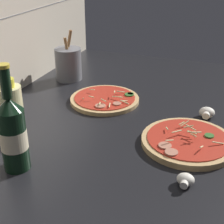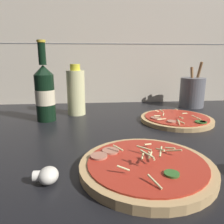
{
  "view_description": "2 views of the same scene",
  "coord_description": "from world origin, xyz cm",
  "views": [
    {
      "loc": [
        -80.44,
        -31.02,
        52.69
      ],
      "look_at": [
        -0.48,
        -0.45,
        10.51
      ],
      "focal_mm": 55.0,
      "sensor_mm": 36.0,
      "label": 1
    },
    {
      "loc": [
        -6.91,
        -59.05,
        23.87
      ],
      "look_at": [
        -1.08,
        4.02,
        8.01
      ],
      "focal_mm": 35.0,
      "sensor_mm": 36.0,
      "label": 2
    }
  ],
  "objects": [
    {
      "name": "mushroom_right",
      "position": [
        -15.02,
        -24.05,
        3.94
      ],
      "size": [
        4.32,
        4.12,
        2.88
      ],
      "color": "white",
      "rests_on": "counter_slab"
    },
    {
      "name": "mushroom_left",
      "position": [
        21.74,
        -24.34,
        4.22
      ],
      "size": [
        5.17,
        4.93,
        3.45
      ],
      "color": "white",
      "rests_on": "counter_slab"
    },
    {
      "name": "pizza_far",
      "position": [
        21.79,
        10.76,
        3.32
      ],
      "size": [
        24.27,
        24.27,
        3.81
      ],
      "color": "tan",
      "rests_on": "counter_slab"
    },
    {
      "name": "oil_bottle",
      "position": [
        -12.99,
        23.84,
        11.24
      ],
      "size": [
        6.79,
        6.79,
        19.0
      ],
      "color": "beige",
      "rests_on": "counter_slab"
    },
    {
      "name": "utensil_crock",
      "position": [
        37.14,
        32.8,
        9.06
      ],
      "size": [
        10.54,
        10.54,
        19.66
      ],
      "color": "slate",
      "rests_on": "counter_slab"
    },
    {
      "name": "counter_slab",
      "position": [
        0.0,
        0.0,
        1.25
      ],
      "size": [
        160.0,
        90.0,
        2.5
      ],
      "color": "black",
      "rests_on": "ground"
    },
    {
      "name": "pizza_near",
      "position": [
        3.18,
        -21.55,
        3.5
      ],
      "size": [
        25.81,
        25.81,
        4.93
      ],
      "color": "tan",
      "rests_on": "counter_slab"
    },
    {
      "name": "beer_bottle",
      "position": [
        -22.89,
        16.17,
        12.36
      ],
      "size": [
        6.55,
        6.55,
        26.88
      ],
      "color": "black",
      "rests_on": "counter_slab"
    }
  ]
}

